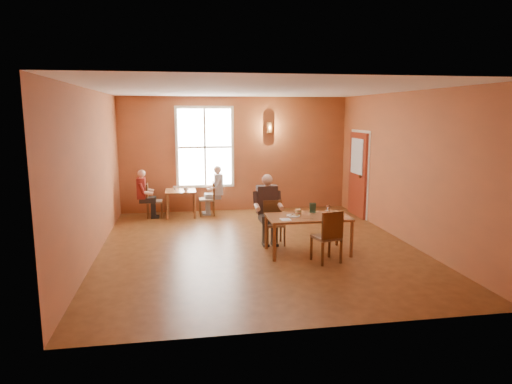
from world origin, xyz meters
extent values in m
cube|color=brown|center=(0.00, 0.00, 0.00)|extent=(6.00, 7.00, 0.01)
cube|color=brown|center=(0.00, 3.50, 1.50)|extent=(6.00, 0.04, 3.00)
cube|color=brown|center=(0.00, -3.50, 1.50)|extent=(6.00, 0.04, 3.00)
cube|color=brown|center=(-3.00, 0.00, 1.50)|extent=(0.04, 7.00, 3.00)
cube|color=brown|center=(3.00, 0.00, 1.50)|extent=(0.04, 7.00, 3.00)
cube|color=white|center=(0.00, 0.00, 3.00)|extent=(6.00, 7.00, 0.04)
cube|color=white|center=(-0.80, 3.45, 1.70)|extent=(1.36, 0.10, 1.96)
cube|color=maroon|center=(2.94, 2.30, 1.05)|extent=(0.12, 1.04, 2.10)
cylinder|color=brown|center=(0.90, 3.40, 2.20)|extent=(0.16, 0.16, 0.28)
cylinder|color=white|center=(0.58, -0.51, 0.72)|extent=(0.29, 0.29, 0.03)
cube|color=#D8B573|center=(0.68, -0.48, 0.75)|extent=(0.10, 0.10, 0.10)
cube|color=#213C2A|center=(1.01, -0.30, 0.80)|extent=(0.12, 0.07, 0.19)
cube|color=silver|center=(0.78, -0.78, 0.70)|extent=(0.19, 0.07, 0.00)
cube|color=white|center=(0.37, -0.76, 0.71)|extent=(0.19, 0.19, 0.01)
cube|color=black|center=(1.37, -0.84, 0.71)|extent=(0.12, 0.10, 0.02)
imported|color=white|center=(-1.33, 2.83, 0.71)|extent=(0.15, 0.15, 0.09)
imported|color=white|center=(-1.60, 3.10, 0.71)|extent=(0.11, 0.11, 0.09)
camera|label=1|loc=(-1.46, -8.47, 2.58)|focal=32.00mm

